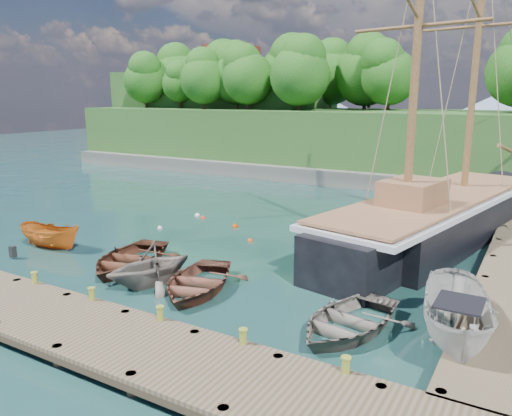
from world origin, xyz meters
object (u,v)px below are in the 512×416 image
Objects in this scene: motorboat_orange at (52,248)px; cabin_boat_white at (455,347)px; rowboat_0 at (129,267)px; rowboat_2 at (197,291)px; schooner at (436,222)px; rowboat_3 at (347,331)px; rowboat_1 at (150,285)px.

cabin_boat_white is (18.89, -0.48, 0.00)m from motorboat_orange.
motorboat_orange is 0.70× the size of cabin_boat_white.
rowboat_0 is 1.06× the size of rowboat_2.
rowboat_2 is at bearing 169.87° from cabin_boat_white.
rowboat_2 is 0.18× the size of schooner.
schooner is at bearing 98.80° from rowboat_3.
rowboat_0 is 1.36× the size of motorboat_orange.
rowboat_2 is 1.00× the size of rowboat_3.
cabin_boat_white is 0.20× the size of schooner.
cabin_boat_white reaches higher than rowboat_0.
schooner is (16.07, 10.73, 1.03)m from motorboat_orange.
schooner is at bearing -60.82° from motorboat_orange.
rowboat_0 is 1.07× the size of rowboat_3.
rowboat_2 is (1.99, 0.43, 0.00)m from rowboat_1.
rowboat_1 is at bearing -113.76° from schooner.
schooner is at bearing 31.54° from rowboat_0.
rowboat_3 is 11.89m from schooner.
rowboat_0 is 13.58m from cabin_boat_white.
motorboat_orange is (-9.54, 0.82, 0.00)m from rowboat_2.
rowboat_0 is at bearing -174.85° from rowboat_3.
rowboat_0 is 0.95× the size of cabin_boat_white.
rowboat_2 is at bearing -22.99° from rowboat_0.
rowboat_3 is 3.23m from cabin_boat_white.
motorboat_orange is at bearing 164.79° from rowboat_0.
rowboat_1 is at bearing 171.68° from cabin_boat_white.
rowboat_2 is at bearing -99.49° from motorboat_orange.
cabin_boat_white is 11.60m from schooner.
cabin_boat_white is at bearing -14.40° from rowboat_2.
rowboat_3 is at bearing 20.03° from rowboat_1.
schooner reaches higher than rowboat_1.
rowboat_0 is at bearing 154.22° from rowboat_2.
rowboat_0 is 2.51m from rowboat_1.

